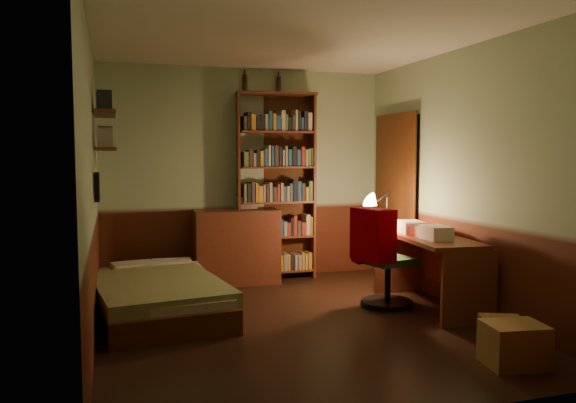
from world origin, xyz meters
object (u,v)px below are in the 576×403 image
object	(u,v)px
bed	(157,282)
desk_lamp	(387,199)
mini_stereo	(246,203)
cardboard_box_b	(502,331)
desk	(429,272)
cardboard_box_a	(514,345)
dresser	(236,246)
bookshelf	(276,187)
office_chair	(388,257)

from	to	relation	value
bed	desk_lamp	world-z (taller)	desk_lamp
mini_stereo	cardboard_box_b	world-z (taller)	mini_stereo
bed	desk	xyz separation A→B (m)	(2.63, -0.66, 0.07)
desk	desk_lamp	distance (m)	0.98
desk_lamp	cardboard_box_a	distance (m)	2.42
dresser	cardboard_box_b	distance (m)	3.28
bed	cardboard_box_a	size ratio (longest dim) A/B	4.79
desk	cardboard_box_b	distance (m)	1.19
mini_stereo	cardboard_box_a	xyz separation A→B (m)	(1.22, -3.38, -0.80)
cardboard_box_b	dresser	bearing A→B (deg)	118.83
desk_lamp	bookshelf	bearing A→B (deg)	138.03
office_chair	cardboard_box_a	distance (m)	1.79
office_chair	cardboard_box_a	size ratio (longest dim) A/B	2.39
cardboard_box_b	desk_lamp	bearing A→B (deg)	92.67
bed	dresser	bearing A→B (deg)	40.34
bookshelf	cardboard_box_a	world-z (taller)	bookshelf
dresser	mini_stereo	distance (m)	0.55
mini_stereo	desk	world-z (taller)	mini_stereo
dresser	desk_lamp	size ratio (longest dim) A/B	1.54
bed	cardboard_box_a	xyz separation A→B (m)	(2.38, -2.22, -0.14)
dresser	desk	world-z (taller)	dresser
bed	desk	size ratio (longest dim) A/B	1.47
cardboard_box_a	cardboard_box_b	size ratio (longest dim) A/B	1.30
mini_stereo	cardboard_box_a	distance (m)	3.68
bed	dresser	size ratio (longest dim) A/B	2.01
bookshelf	cardboard_box_b	world-z (taller)	bookshelf
desk	cardboard_box_a	size ratio (longest dim) A/B	3.25
mini_stereo	desk_lamp	xyz separation A→B (m)	(1.34, -1.13, 0.09)
bed	bookshelf	bearing A→B (deg)	30.75
bed	cardboard_box_b	bearing A→B (deg)	-40.37
bed	office_chair	size ratio (longest dim) A/B	2.00
dresser	bed	bearing A→B (deg)	-131.85
bed	desk_lamp	xyz separation A→B (m)	(2.50, 0.02, 0.75)
mini_stereo	desk	xyz separation A→B (m)	(1.47, -1.81, -0.59)
cardboard_box_a	cardboard_box_b	world-z (taller)	cardboard_box_a
bookshelf	cardboard_box_a	xyz separation A→B (m)	(0.84, -3.34, -0.99)
dresser	office_chair	world-z (taller)	office_chair
desk	cardboard_box_b	xyz separation A→B (m)	(-0.05, -1.17, -0.25)
mini_stereo	cardboard_box_a	bearing A→B (deg)	-66.61
desk	desk_lamp	world-z (taller)	desk_lamp
bookshelf	dresser	bearing A→B (deg)	-162.92
dresser	bookshelf	distance (m)	0.89
cardboard_box_a	desk	bearing A→B (deg)	80.86
office_chair	cardboard_box_b	xyz separation A→B (m)	(0.32, -1.36, -0.39)
mini_stereo	desk_lamp	distance (m)	1.76
bed	desk	bearing A→B (deg)	-19.18
mini_stereo	bookshelf	xyz separation A→B (m)	(0.38, -0.04, 0.19)
desk_lamp	bed	bearing A→B (deg)	-172.67
desk	cardboard_box_b	world-z (taller)	desk
dresser	desk_lamp	distance (m)	1.89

